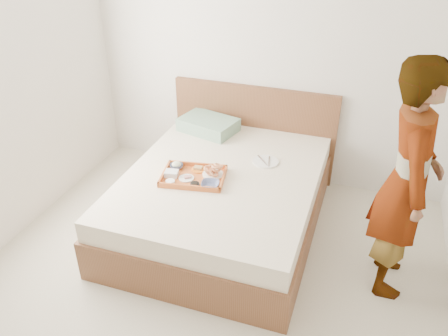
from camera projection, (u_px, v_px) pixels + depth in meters
ground at (192, 310)px, 3.24m from camera, size 3.50×4.00×0.01m
wall_back at (270, 51)px, 4.20m from camera, size 3.50×0.01×2.60m
bed at (222, 200)px, 3.95m from camera, size 1.65×2.00×0.53m
headboard at (253, 131)px, 4.63m from camera, size 1.65×0.06×0.95m
pillow at (208, 125)px, 4.48m from camera, size 0.60×0.48×0.13m
tray at (193, 176)px, 3.74m from camera, size 0.56×0.45×0.05m
prawn_plate at (213, 174)px, 3.76m from camera, size 0.20×0.20×0.01m
navy_bowl_big at (210, 184)px, 3.61m from camera, size 0.17×0.17×0.04m
sauce_dish at (195, 185)px, 3.61m from camera, size 0.09×0.09×0.03m
meat_plate at (186, 178)px, 3.71m from camera, size 0.15×0.15×0.01m
bread_plate at (199, 169)px, 3.83m from camera, size 0.14×0.14×0.01m
salad_bowl at (177, 166)px, 3.85m from camera, size 0.13×0.13×0.04m
plastic_tub at (172, 174)px, 3.74m from camera, size 0.12×0.10×0.05m
cheese_round at (170, 182)px, 3.65m from camera, size 0.09×0.09×0.03m
dinner_plate at (266, 162)px, 3.97m from camera, size 0.29×0.29×0.01m
person at (407, 182)px, 3.07m from camera, size 0.46×0.66×1.74m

